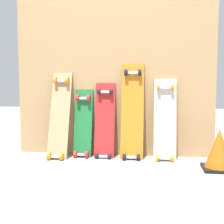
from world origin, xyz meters
name	(u,v)px	position (x,y,z in m)	size (l,w,h in m)	color
ground_plane	(113,156)	(0.00, 0.00, 0.00)	(12.00, 12.00, 0.00)	#9E9991
plywood_wall_panel	(114,69)	(0.00, 0.07, 0.85)	(1.94, 0.04, 1.70)	tan
skateboard_natural	(59,118)	(-0.51, -0.10, 0.37)	(0.19, 0.33, 0.88)	tan
skateboard_green	(83,126)	(-0.29, -0.04, 0.29)	(0.18, 0.21, 0.71)	#1E7238
skateboard_red	(105,124)	(-0.08, -0.04, 0.32)	(0.19, 0.21, 0.78)	#B22626
skateboard_orange	(132,115)	(0.19, -0.05, 0.41)	(0.21, 0.24, 0.96)	orange
skateboard_white	(165,123)	(0.50, -0.05, 0.34)	(0.21, 0.24, 0.82)	silver
traffic_cone	(219,150)	(0.92, -0.37, 0.17)	(0.25, 0.25, 0.34)	black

